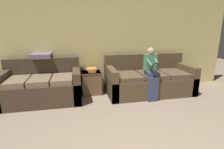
{
  "coord_description": "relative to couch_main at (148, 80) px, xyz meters",
  "views": [
    {
      "loc": [
        -0.78,
        -1.13,
        1.58
      ],
      "look_at": [
        -0.12,
        1.98,
        0.75
      ],
      "focal_mm": 28.0,
      "sensor_mm": 36.0,
      "label": 1
    }
  ],
  "objects": [
    {
      "name": "couch_side",
      "position": [
        -2.53,
        -0.0,
        0.0
      ],
      "size": [
        1.68,
        0.94,
        0.93
      ],
      "color": "#473828",
      "rests_on": "ground_plane"
    },
    {
      "name": "side_shelf",
      "position": [
        -1.41,
        0.25,
        -0.05
      ],
      "size": [
        0.49,
        0.45,
        0.56
      ],
      "color": "brown",
      "rests_on": "ground_plane"
    },
    {
      "name": "wall_back",
      "position": [
        -0.99,
        0.52,
        0.94
      ],
      "size": [
        6.77,
        0.06,
        2.55
      ],
      "color": "#DBCC7F",
      "rests_on": "ground_plane"
    },
    {
      "name": "throw_pillow",
      "position": [
        -2.54,
        0.33,
        0.64
      ],
      "size": [
        0.43,
        0.43,
        0.1
      ],
      "color": "slate",
      "rests_on": "couch_side"
    },
    {
      "name": "child_left_seated",
      "position": [
        -0.13,
        -0.42,
        0.32
      ],
      "size": [
        0.27,
        0.37,
        1.18
      ],
      "color": "#384260",
      "rests_on": "ground_plane"
    },
    {
      "name": "book_stack",
      "position": [
        -1.4,
        0.25,
        0.27
      ],
      "size": [
        0.24,
        0.3,
        0.09
      ],
      "color": "orange",
      "rests_on": "side_shelf"
    },
    {
      "name": "couch_main",
      "position": [
        0.0,
        0.0,
        0.0
      ],
      "size": [
        2.1,
        0.98,
        0.95
      ],
      "color": "brown",
      "rests_on": "ground_plane"
    }
  ]
}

